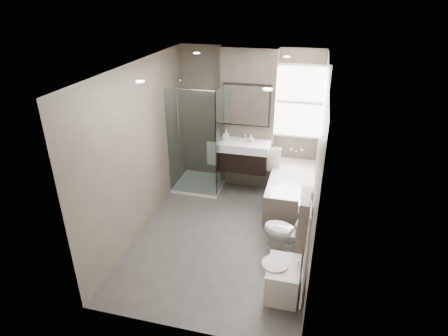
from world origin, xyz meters
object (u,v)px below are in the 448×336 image
(vanity, at_px, (243,155))
(toilet, at_px, (286,233))
(bathtub, at_px, (291,190))
(bidet, at_px, (282,279))

(vanity, xyz_separation_m, toilet, (0.97, -1.67, -0.39))
(bathtub, bearing_deg, vanity, 160.63)
(vanity, xyz_separation_m, bathtub, (0.92, -0.33, -0.43))
(bathtub, distance_m, toilet, 1.34)
(vanity, relative_size, toilet, 1.36)
(bathtub, bearing_deg, bidet, -87.66)
(bathtub, xyz_separation_m, toilet, (0.05, -1.34, 0.03))
(vanity, distance_m, bidet, 2.74)
(vanity, distance_m, bathtub, 1.07)
(toilet, xyz_separation_m, bidet, (0.04, -0.83, -0.12))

